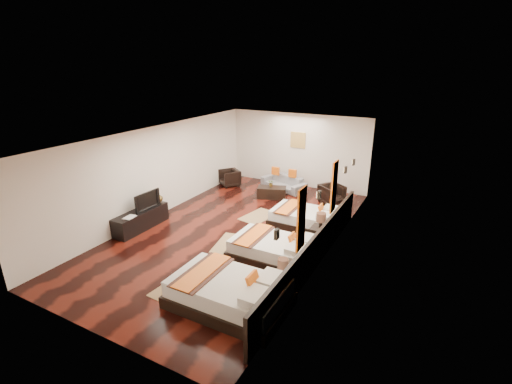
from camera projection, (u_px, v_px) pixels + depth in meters
The scene contains 30 objects.
floor at pixel (234, 231), 10.47m from camera, with size 5.50×9.50×0.01m, color black.
ceiling at pixel (232, 135), 9.52m from camera, with size 5.50×9.50×0.01m, color white.
back_wall at pixel (298, 150), 13.94m from camera, with size 5.50×0.01×2.80m, color silver.
left_wall at pixel (157, 172), 11.21m from camera, with size 0.01×9.50×2.80m, color silver.
right_wall at pixel (330, 202), 8.78m from camera, with size 0.01×9.50×2.80m, color silver.
headboard_panel at pixel (315, 251), 8.45m from camera, with size 0.08×6.60×0.90m, color black.
bed_near at pixel (230, 293), 7.17m from camera, with size 2.34×1.47×0.89m.
bed_mid at pixel (275, 249), 8.90m from camera, with size 2.09×1.31×0.80m.
bed_far at pixel (306, 218), 10.72m from camera, with size 1.99×1.25×0.76m.
nightstand_a at pixel (282, 282), 7.57m from camera, with size 0.42×0.42×0.82m.
nightstand_b at pixel (320, 234), 9.55m from camera, with size 0.47×0.47×0.93m.
jute_mat_near at pixel (179, 287), 7.87m from camera, with size 0.75×1.20×0.01m, color #98774D.
jute_mat_mid at pixel (231, 244), 9.73m from camera, with size 0.75×1.20×0.01m, color #98774D.
jute_mat_far at pixel (259, 216), 11.47m from camera, with size 0.75×1.20×0.01m, color #98774D.
tv_console at pixel (141, 219), 10.58m from camera, with size 0.50×1.80×0.55m, color black.
tv at pixel (145, 200), 10.54m from camera, with size 0.92×0.12×0.53m, color black.
book at pixel (126, 217), 10.04m from camera, with size 0.25×0.34×0.03m, color black.
figurine at pixel (157, 197), 11.03m from camera, with size 0.34×0.34×0.35m, color brown.
sofa at pixel (284, 183), 13.83m from camera, with size 1.82×0.71×0.53m, color gray.
armchair_left at pixel (230, 178), 14.21m from camera, with size 0.69×0.71×0.64m, color black.
armchair_right at pixel (332, 194), 12.43m from camera, with size 0.71×0.73×0.67m, color black.
coffee_table at pixel (272, 192), 12.98m from camera, with size 1.00×0.50×0.40m, color black.
table_plant at pixel (271, 183), 12.97m from camera, with size 0.22×0.19×0.24m, color #286020.
orange_panel_a at pixel (301, 219), 7.11m from camera, with size 0.04×0.40×1.30m, color #D86014.
orange_panel_b at pixel (334, 187), 8.94m from camera, with size 0.04×0.40×1.30m, color #D86014.
sconce_near at pixel (276, 234), 6.16m from camera, with size 0.07×0.12×0.18m.
sconce_mid at pixel (319, 195), 7.98m from camera, with size 0.07×0.12×0.18m.
sconce_far at pixel (345, 170), 9.81m from camera, with size 0.07×0.12×0.18m.
sconce_lounge at pixel (354, 162), 10.56m from camera, with size 0.07×0.12×0.18m.
gold_artwork at pixel (298, 140), 13.79m from camera, with size 0.60×0.04×0.60m, color #AD873F.
Camera 1 is at (5.01, -8.06, 4.60)m, focal length 25.52 mm.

